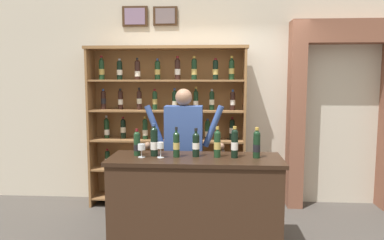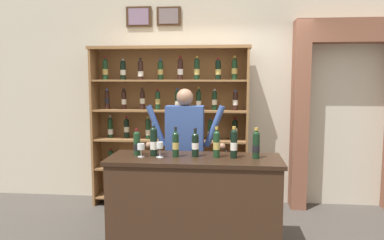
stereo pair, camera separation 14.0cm
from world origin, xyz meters
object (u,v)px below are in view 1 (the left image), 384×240
tasting_counter (195,203)px  tasting_bottle_rosso (137,143)px  tasting_bottle_bianco (176,144)px  wine_glass_left (161,146)px  shopkeeper (184,142)px  tasting_bottle_riserva (196,144)px  tasting_bottle_grappa (235,143)px  wine_glass_spare (142,148)px  tasting_bottle_vin_santo (257,144)px  tasting_bottle_super_tuscan (154,141)px  tasting_bottle_chianti (217,143)px  wine_shelf (167,121)px

tasting_counter → tasting_bottle_rosso: (-0.61, 0.05, 0.61)m
tasting_bottle_bianco → wine_glass_left: 0.16m
shopkeeper → tasting_bottle_riserva: shopkeeper is taller
tasting_bottle_bianco → tasting_bottle_grappa: size_ratio=0.96×
shopkeeper → tasting_bottle_grappa: 0.82m
tasting_counter → wine_glass_spare: 0.79m
shopkeeper → tasting_bottle_vin_santo: size_ratio=5.27×
tasting_bottle_super_tuscan → tasting_bottle_chianti: tasting_bottle_super_tuscan is taller
tasting_counter → tasting_bottle_riserva: (0.00, 0.03, 0.61)m
tasting_bottle_bianco → tasting_bottle_vin_santo: same height
wine_shelf → tasting_bottle_chianti: bearing=-61.4°
wine_glass_spare → tasting_bottle_riserva: bearing=6.8°
tasting_bottle_chianti → tasting_bottle_vin_santo: size_ratio=1.01×
wine_shelf → tasting_bottle_chianti: 1.43m
wine_shelf → tasting_bottle_riserva: 1.33m
wine_shelf → tasting_bottle_grappa: 1.53m
shopkeeper → tasting_bottle_grappa: (0.57, -0.58, 0.10)m
wine_shelf → wine_glass_left: (0.11, -1.31, -0.10)m
tasting_bottle_super_tuscan → wine_glass_left: (0.08, -0.07, -0.04)m
shopkeeper → tasting_bottle_bianco: (-0.02, -0.59, 0.08)m
wine_shelf → tasting_bottle_rosso: 1.23m
tasting_bottle_grappa → wine_glass_spare: 0.94m
tasting_counter → wine_glass_left: wine_glass_left is taller
tasting_bottle_vin_santo → wine_glass_left: 0.97m
tasting_bottle_super_tuscan → tasting_bottle_chianti: bearing=-1.7°
tasting_bottle_super_tuscan → tasting_bottle_chianti: (0.65, -0.02, -0.01)m
tasting_bottle_grappa → wine_shelf: bearing=124.1°
tasting_counter → tasting_bottle_chianti: 0.66m
tasting_bottle_riserva → tasting_bottle_vin_santo: (0.61, -0.02, 0.01)m
tasting_bottle_grappa → wine_glass_spare: (-0.94, -0.04, -0.06)m
tasting_bottle_super_tuscan → tasting_bottle_vin_santo: (1.05, -0.02, -0.01)m
shopkeeper → tasting_bottle_super_tuscan: bearing=-115.1°
tasting_bottle_riserva → tasting_bottle_grappa: (0.39, -0.02, 0.02)m
wine_glass_left → tasting_bottle_bianco: bearing=13.4°
shopkeeper → tasting_bottle_chianti: (0.39, -0.57, 0.09)m
tasting_bottle_super_tuscan → tasting_bottle_bianco: bearing=-9.2°
tasting_bottle_super_tuscan → tasting_bottle_riserva: size_ratio=1.15×
tasting_bottle_riserva → tasting_bottle_vin_santo: tasting_bottle_vin_santo is taller
wine_shelf → tasting_bottle_vin_santo: (1.08, -1.25, -0.07)m
wine_glass_left → tasting_bottle_super_tuscan: bearing=136.2°
tasting_bottle_grappa → tasting_bottle_rosso: bearing=177.6°
wine_shelf → tasting_bottle_super_tuscan: 1.24m
tasting_counter → shopkeeper: bearing=106.1°
tasting_counter → tasting_bottle_riserva: size_ratio=5.98×
tasting_counter → tasting_bottle_grappa: bearing=1.3°
tasting_counter → wine_glass_left: (-0.35, -0.04, 0.59)m
shopkeeper → tasting_bottle_rosso: 0.70m
tasting_bottle_rosso → tasting_bottle_vin_santo: bearing=-1.6°
wine_shelf → shopkeeper: wine_shelf is taller
tasting_counter → wine_glass_spare: bearing=-176.4°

